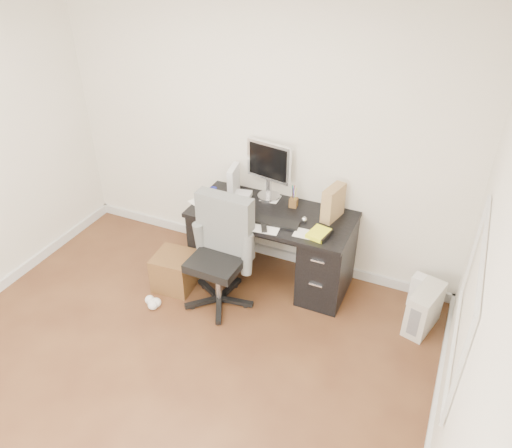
{
  "coord_description": "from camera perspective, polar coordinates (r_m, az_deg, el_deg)",
  "views": [
    {
      "loc": [
        1.75,
        -1.94,
        3.14
      ],
      "look_at": [
        0.34,
        1.2,
        0.91
      ],
      "focal_mm": 35.0,
      "sensor_mm": 36.0,
      "label": 1
    }
  ],
  "objects": [
    {
      "name": "desk",
      "position": [
        4.75,
        1.79,
        -2.3
      ],
      "size": [
        1.5,
        0.7,
        0.75
      ],
      "color": "black",
      "rests_on": "ground"
    },
    {
      "name": "ground",
      "position": [
        4.09,
        -11.91,
        -18.25
      ],
      "size": [
        4.0,
        4.0,
        0.0
      ],
      "primitive_type": "plane",
      "color": "#452516",
      "rests_on": "ground"
    },
    {
      "name": "paper_remote",
      "position": [
        4.33,
        1.14,
        -0.4
      ],
      "size": [
        0.25,
        0.21,
        0.02
      ],
      "primitive_type": null,
      "rotation": [
        0.0,
        0.0,
        0.11
      ],
      "color": "white",
      "rests_on": "desk"
    },
    {
      "name": "white_binder",
      "position": [
        4.79,
        -2.59,
        4.98
      ],
      "size": [
        0.16,
        0.26,
        0.29
      ],
      "primitive_type": "cube",
      "rotation": [
        0.0,
        0.0,
        0.18
      ],
      "color": "silver",
      "rests_on": "desk"
    },
    {
      "name": "desk_printer",
      "position": [
        5.27,
        -4.65,
        -2.25
      ],
      "size": [
        0.47,
        0.44,
        0.22
      ],
      "primitive_type": "cube",
      "rotation": [
        0.0,
        0.0,
        0.4
      ],
      "color": "slate",
      "rests_on": "ground"
    },
    {
      "name": "loose_papers",
      "position": [
        4.58,
        -0.7,
        1.54
      ],
      "size": [
        1.1,
        0.6,
        0.0
      ],
      "primitive_type": null,
      "color": "white",
      "rests_on": "desk"
    },
    {
      "name": "wicker_basket",
      "position": [
        4.84,
        -9.26,
        -5.31
      ],
      "size": [
        0.38,
        0.38,
        0.36
      ],
      "primitive_type": "cube",
      "rotation": [
        0.0,
        0.0,
        0.08
      ],
      "color": "#4E3117",
      "rests_on": "ground"
    },
    {
      "name": "computer_mouse",
      "position": [
        4.43,
        5.55,
        0.51
      ],
      "size": [
        0.06,
        0.06,
        0.05
      ],
      "primitive_type": "sphere",
      "rotation": [
        0.0,
        0.0,
        0.19
      ],
      "color": "silver",
      "rests_on": "desk"
    },
    {
      "name": "office_chair",
      "position": [
        4.39,
        -4.49,
        -3.7
      ],
      "size": [
        0.61,
        0.61,
        1.05
      ],
      "primitive_type": null,
      "rotation": [
        0.0,
        0.0,
        -0.03
      ],
      "color": "#575956",
      "rests_on": "ground"
    },
    {
      "name": "room_shell",
      "position": [
        3.01,
        -14.65,
        2.22
      ],
      "size": [
        4.02,
        4.02,
        2.71
      ],
      "color": "silver",
      "rests_on": "ground"
    },
    {
      "name": "pc_tower",
      "position": [
        4.56,
        18.65,
        -9.21
      ],
      "size": [
        0.29,
        0.44,
        0.41
      ],
      "primitive_type": "cube",
      "rotation": [
        0.0,
        0.0,
        -0.27
      ],
      "color": "beige",
      "rests_on": "ground"
    },
    {
      "name": "pen_cup",
      "position": [
        4.6,
        4.34,
        3.13
      ],
      "size": [
        0.09,
        0.09,
        0.21
      ],
      "primitive_type": null,
      "rotation": [
        0.0,
        0.0,
        0.06
      ],
      "color": "brown",
      "rests_on": "desk"
    },
    {
      "name": "travel_mug",
      "position": [
        4.69,
        -4.88,
        3.31
      ],
      "size": [
        0.08,
        0.08,
        0.15
      ],
      "primitive_type": "cylinder",
      "rotation": [
        0.0,
        0.0,
        -0.28
      ],
      "color": "navy",
      "rests_on": "desk"
    },
    {
      "name": "keyboard",
      "position": [
        4.4,
        2.46,
        0.17
      ],
      "size": [
        0.4,
        0.17,
        0.02
      ],
      "primitive_type": "cube",
      "rotation": [
        0.0,
        0.0,
        0.1
      ],
      "color": "black",
      "rests_on": "desk"
    },
    {
      "name": "lcd_monitor",
      "position": [
        4.66,
        1.51,
        6.16
      ],
      "size": [
        0.49,
        0.33,
        0.57
      ],
      "primitive_type": null,
      "rotation": [
        0.0,
        0.0,
        -0.17
      ],
      "color": "silver",
      "rests_on": "desk"
    },
    {
      "name": "shopping_bag",
      "position": [
        4.8,
        18.65,
        -7.5
      ],
      "size": [
        0.28,
        0.23,
        0.33
      ],
      "primitive_type": "cube",
      "rotation": [
        0.0,
        0.0,
        -0.27
      ],
      "color": "white",
      "rests_on": "ground"
    },
    {
      "name": "yellow_book",
      "position": [
        4.27,
        7.25,
        -1.1
      ],
      "size": [
        0.2,
        0.23,
        0.04
      ],
      "primitive_type": "cube",
      "rotation": [
        0.0,
        0.0,
        -0.19
      ],
      "color": "#F8FF1B",
      "rests_on": "desk"
    },
    {
      "name": "magazine_file",
      "position": [
        4.45,
        8.82,
        2.4
      ],
      "size": [
        0.19,
        0.29,
        0.31
      ],
      "primitive_type": "cube",
      "rotation": [
        0.0,
        0.0,
        -0.22
      ],
      "color": "olive",
      "rests_on": "desk"
    }
  ]
}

